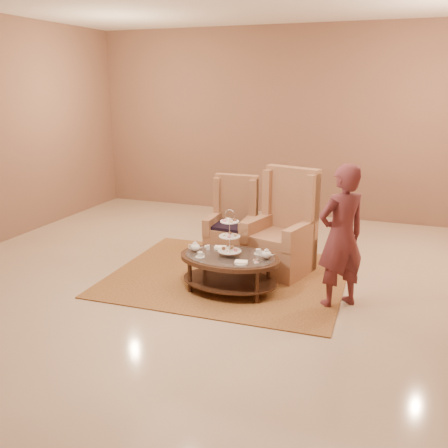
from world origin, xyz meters
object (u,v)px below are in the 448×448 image
at_px(person, 341,237).
at_px(armchair_right, 283,238).
at_px(armchair_left, 232,230).
at_px(tea_table, 229,262).

bearing_deg(person, armchair_right, -87.77).
bearing_deg(armchair_right, armchair_left, 173.07).
xyz_separation_m(tea_table, armchair_right, (0.44, 0.92, 0.09)).
bearing_deg(armchair_right, tea_table, -100.02).
height_order(armchair_left, armchair_right, armchair_right).
relative_size(armchair_left, armchair_right, 0.85).
bearing_deg(person, tea_table, -40.13).
bearing_deg(armchair_left, armchair_right, -23.73).
height_order(armchair_left, person, person).
relative_size(tea_table, person, 0.77).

